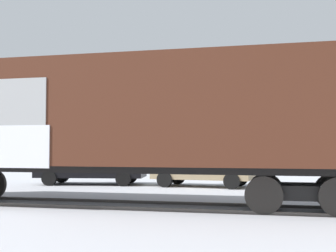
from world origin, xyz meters
name	(u,v)px	position (x,y,z in m)	size (l,w,h in m)	color
ground_plane	(112,206)	(0.00, 0.00, 0.00)	(260.00, 260.00, 0.00)	#B2B5BC
track	(167,206)	(1.58, -0.12, 0.04)	(59.94, 6.33, 0.08)	#4C4742
freight_car	(111,116)	(-0.04, 0.00, 2.47)	(15.73, 4.01, 4.21)	#472316
hillside	(222,128)	(0.04, 70.51, 5.17)	(112.71, 28.56, 14.62)	silver
parked_car_black	(91,164)	(-2.98, 6.98, 0.88)	(4.76, 2.15, 1.73)	black
parked_car_tan	(201,166)	(1.91, 6.62, 0.85)	(4.29, 2.44, 1.71)	#9E8966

